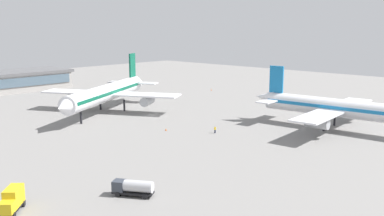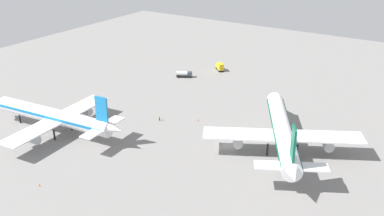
% 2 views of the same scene
% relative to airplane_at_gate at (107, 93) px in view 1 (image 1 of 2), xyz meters
% --- Properties ---
extents(ground, '(288.00, 288.00, 0.00)m').
position_rel_airplane_at_gate_xyz_m(ground, '(-5.65, 13.51, -5.98)').
color(ground, gray).
extents(airplane_at_gate, '(49.58, 41.37, 16.45)m').
position_rel_airplane_at_gate_xyz_m(airplane_at_gate, '(0.00, 0.00, 0.00)').
color(airplane_at_gate, white).
rests_on(airplane_at_gate, ground).
extents(airplane_taxiing, '(39.74, 49.41, 15.03)m').
position_rel_airplane_at_gate_xyz_m(airplane_taxiing, '(-25.93, 61.23, -0.52)').
color(airplane_taxiing, white).
rests_on(airplane_taxiing, ground).
extents(fuel_truck, '(4.84, 6.39, 2.50)m').
position_rel_airplane_at_gate_xyz_m(fuel_truck, '(37.40, 57.07, -4.59)').
color(fuel_truck, black).
rests_on(fuel_truck, ground).
extents(catering_truck, '(5.29, 5.32, 3.30)m').
position_rel_airplane_at_gate_xyz_m(catering_truck, '(52.71, 49.19, -4.28)').
color(catering_truck, black).
rests_on(catering_truck, ground).
extents(ground_crew_worker, '(0.58, 0.40, 1.67)m').
position_rel_airplane_at_gate_xyz_m(ground_crew_worker, '(-1.90, 40.50, -5.13)').
color(ground_crew_worker, '#1E2338').
rests_on(ground_crew_worker, ground).
extents(safety_cone_near_gate, '(0.44, 0.44, 0.60)m').
position_rel_airplane_at_gate_xyz_m(safety_cone_near_gate, '(-55.29, -6.24, -5.68)').
color(safety_cone_near_gate, '#EA590C').
rests_on(safety_cone_near_gate, ground).
extents(safety_cone_mid_apron, '(0.44, 0.44, 0.60)m').
position_rel_airplane_at_gate_xyz_m(safety_cone_mid_apron, '(-48.51, 42.16, -5.68)').
color(safety_cone_mid_apron, '#EA590C').
rests_on(safety_cone_mid_apron, ground).
extents(safety_cone_far_side, '(0.44, 0.44, 0.60)m').
position_rel_airplane_at_gate_xyz_m(safety_cone_far_side, '(4.53, 29.99, -5.68)').
color(safety_cone_far_side, '#EA590C').
rests_on(safety_cone_far_side, ground).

